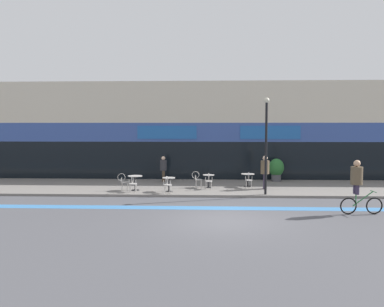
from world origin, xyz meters
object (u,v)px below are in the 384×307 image
bistro_table_1 (169,182)px  cafe_chair_0_side (123,181)px  cafe_chair_3_near (249,179)px  pedestrian_far_end (265,169)px  cafe_chair_2_side (197,178)px  cafe_chair_1_near (167,183)px  cafe_chair_0_near (133,182)px  pedestrian_near_end (163,167)px  planter_pot (276,169)px  bistro_table_2 (209,179)px  cyclist_0 (358,182)px  bistro_table_0 (135,180)px  bistro_table_3 (248,177)px  lamp_post (266,138)px  cafe_chair_2_near (209,180)px

bistro_table_1 → cafe_chair_0_side: (-2.44, 0.27, -0.00)m
cafe_chair_3_near → pedestrian_far_end: (0.84, -0.14, 0.55)m
cafe_chair_2_side → cafe_chair_1_near: bearing=-133.3°
bistro_table_1 → cafe_chair_3_near: (4.25, 1.16, -0.00)m
cafe_chair_0_near → pedestrian_near_end: (1.15, 3.64, 0.42)m
planter_pot → pedestrian_far_end: pedestrian_far_end is taller
planter_pot → bistro_table_1: bearing=-147.8°
bistro_table_2 → cyclist_0: (5.86, -5.59, 0.66)m
cyclist_0 → cafe_chair_0_near: bearing=154.2°
cafe_chair_2_side → pedestrian_near_end: bearing=130.3°
bistro_table_0 → planter_pot: (8.05, 3.65, 0.20)m
planter_pot → cyclist_0: size_ratio=0.65×
bistro_table_2 → bistro_table_3: size_ratio=0.95×
cafe_chair_2_side → pedestrian_far_end: 3.71m
bistro_table_0 → cafe_chair_0_near: cafe_chair_0_near is taller
bistro_table_1 → cafe_chair_2_side: bearing=43.1°
bistro_table_2 → cafe_chair_0_side: bearing=-166.4°
cafe_chair_1_near → lamp_post: (4.89, -0.00, 2.26)m
bistro_table_1 → cafe_chair_0_near: bearing=-169.1°
cafe_chair_0_side → lamp_post: (7.31, -0.89, 2.26)m
cafe_chair_2_near → cafe_chair_2_side: (-0.63, 0.62, 0.00)m
cafe_chair_2_near → planter_pot: 5.26m
bistro_table_3 → cyclist_0: 7.07m
cafe_chair_0_near → cafe_chair_3_near: bearing=-76.2°
pedestrian_far_end → cafe_chair_0_near: bearing=14.6°
cafe_chair_0_near → cyclist_0: cyclist_0 is taller
bistro_table_0 → cafe_chair_0_side: size_ratio=0.86×
cafe_chair_3_near → pedestrian_near_end: size_ratio=0.57×
cafe_chair_0_near → cafe_chair_2_side: 3.67m
bistro_table_3 → cafe_chair_2_near: cafe_chair_2_near is taller
cyclist_0 → bistro_table_1: bearing=147.9°
bistro_table_2 → pedestrian_far_end: (3.03, -0.34, 0.57)m
cafe_chair_0_near → cafe_chair_0_side: size_ratio=1.00×
cafe_chair_1_near → lamp_post: bearing=-81.7°
bistro_table_3 → planter_pot: size_ratio=0.53×
cafe_chair_3_near → pedestrian_far_end: size_ratio=0.50×
planter_pot → cafe_chair_0_near: bearing=-152.0°
bistro_table_1 → cafe_chair_2_side: cafe_chair_2_side is taller
bistro_table_1 → cafe_chair_2_side: 1.97m
bistro_table_3 → cafe_chair_1_near: 4.90m
pedestrian_far_end → bistro_table_1: bearing=14.7°
cafe_chair_1_near → cafe_chair_3_near: bearing=-59.0°
bistro_table_2 → pedestrian_near_end: bearing=144.7°
cyclist_0 → pedestrian_far_end: size_ratio=1.20×
bistro_table_3 → pedestrian_far_end: bearing=-42.5°
bistro_table_2 → cafe_chair_0_near: cafe_chair_0_near is taller
bistro_table_3 → cafe_chair_2_side: (-2.82, -0.44, -0.00)m
bistro_table_1 → bistro_table_2: bistro_table_1 is taller
bistro_table_0 → cafe_chair_3_near: cafe_chair_3_near is taller
pedestrian_far_end → cafe_chair_2_side: bearing=-1.7°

